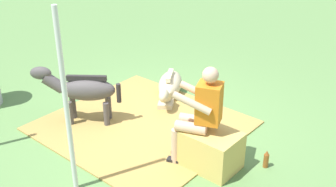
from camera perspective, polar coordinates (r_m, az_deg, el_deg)
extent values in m
plane|color=#608C4C|center=(6.48, -1.42, -4.36)|extent=(24.00, 24.00, 0.00)
cube|color=#AD8C47|center=(6.47, -3.53, -4.36)|extent=(2.77, 2.61, 0.02)
cube|color=tan|center=(5.49, 5.76, -7.56)|extent=(0.74, 0.54, 0.51)
cylinder|color=#D8AD8C|center=(5.30, 3.12, -4.66)|extent=(0.42, 0.28, 0.14)
cylinder|color=#D8AD8C|center=(5.52, 1.01, -7.24)|extent=(0.11, 0.11, 0.51)
cube|color=black|center=(5.64, 1.00, -9.16)|extent=(0.24, 0.18, 0.06)
cylinder|color=#D8AD8C|center=(5.46, 3.67, -3.63)|extent=(0.42, 0.28, 0.14)
cylinder|color=#D8AD8C|center=(5.68, 1.61, -6.18)|extent=(0.11, 0.11, 0.51)
cube|color=black|center=(5.80, 1.58, -8.07)|extent=(0.24, 0.18, 0.06)
cube|color=orange|center=(5.18, 5.63, -1.32)|extent=(0.38, 0.37, 0.52)
cylinder|color=#D8AD8C|center=(5.06, 3.26, -1.33)|extent=(0.50, 0.27, 0.26)
cylinder|color=#D8AD8C|center=(5.33, 4.16, 0.18)|extent=(0.50, 0.27, 0.26)
sphere|color=#D8AD8C|center=(5.02, 5.82, 2.53)|extent=(0.20, 0.20, 0.20)
ellipsoid|color=#4C4747|center=(6.41, -10.91, 0.53)|extent=(0.86, 0.77, 0.34)
cylinder|color=#4C4747|center=(6.56, -13.21, -2.71)|extent=(0.09, 0.09, 0.40)
cylinder|color=#4C4747|center=(6.73, -12.80, -1.89)|extent=(0.09, 0.09, 0.40)
cylinder|color=#4C4747|center=(6.44, -8.39, -2.85)|extent=(0.09, 0.09, 0.40)
cylinder|color=#4C4747|center=(6.61, -8.10, -2.01)|extent=(0.09, 0.09, 0.40)
cylinder|color=#4C4747|center=(6.50, -15.29, 1.39)|extent=(0.40, 0.37, 0.33)
ellipsoid|color=#4C4747|center=(6.50, -16.97, 2.68)|extent=(0.35, 0.32, 0.20)
cube|color=#2A2727|center=(6.33, -11.06, 2.08)|extent=(0.51, 0.42, 0.08)
cylinder|color=#2A2727|center=(6.35, -6.74, 0.06)|extent=(0.07, 0.07, 0.30)
ellipsoid|color=beige|center=(7.39, 0.31, 1.30)|extent=(0.80, 0.96, 0.36)
cube|color=beige|center=(6.97, -0.31, -1.52)|extent=(0.35, 0.36, 0.10)
cylinder|color=beige|center=(6.87, -0.34, -0.20)|extent=(0.30, 0.34, 0.30)
ellipsoid|color=beige|center=(6.67, -0.57, -0.27)|extent=(0.29, 0.34, 0.20)
cube|color=beige|center=(7.24, 0.23, 2.47)|extent=(0.30, 0.42, 0.08)
cylinder|color=brown|center=(5.68, 13.22, -8.92)|extent=(0.07, 0.07, 0.19)
cone|color=brown|center=(5.61, 13.35, -7.87)|extent=(0.06, 0.06, 0.06)
cylinder|color=silver|center=(4.75, -13.70, -1.68)|extent=(0.06, 0.06, 2.27)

